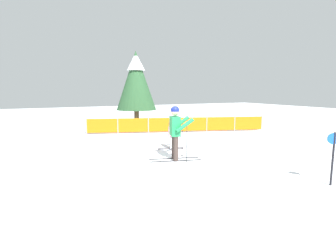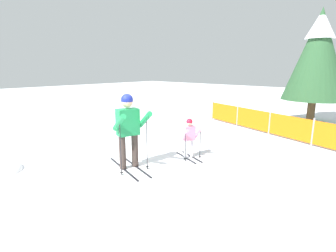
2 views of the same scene
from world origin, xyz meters
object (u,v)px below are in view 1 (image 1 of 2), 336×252
at_px(skier_adult, 176,128).
at_px(safety_fence, 178,124).
at_px(skier_child, 171,133).
at_px(conifer_far, 136,80).
at_px(trail_marker, 333,153).

distance_m(skier_adult, safety_fence, 5.88).
bearing_deg(skier_adult, skier_child, 84.60).
relative_size(safety_fence, conifer_far, 1.94).
xyz_separation_m(skier_adult, trail_marker, (2.40, -3.82, -0.27)).
distance_m(safety_fence, trail_marker, 8.96).
height_order(skier_adult, skier_child, skier_adult).
bearing_deg(conifer_far, skier_adult, -100.76).
relative_size(skier_adult, safety_fence, 0.19).
xyz_separation_m(safety_fence, conifer_far, (-1.08, 3.94, 2.59)).
bearing_deg(safety_fence, conifer_far, 105.33).
height_order(safety_fence, conifer_far, conifer_far).
xyz_separation_m(safety_fence, trail_marker, (-0.41, -8.94, 0.39)).
bearing_deg(skier_adult, safety_fence, 77.13).
xyz_separation_m(skier_adult, conifer_far, (1.72, 9.07, 1.93)).
height_order(skier_adult, conifer_far, conifer_far).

